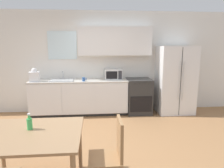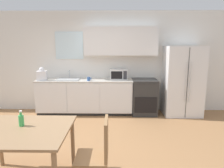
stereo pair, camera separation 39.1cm
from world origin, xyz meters
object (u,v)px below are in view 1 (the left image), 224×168
at_px(coffee_mug, 84,79).
at_px(dining_chair_side, 113,150).
at_px(refrigerator, 175,80).
at_px(microwave, 113,74).
at_px(drink_bottle, 30,123).
at_px(oven_range, 139,96).
at_px(dining_table, 30,140).

bearing_deg(coffee_mug, dining_chair_side, -80.17).
bearing_deg(refrigerator, microwave, 174.88).
relative_size(refrigerator, microwave, 3.94).
height_order(coffee_mug, drink_bottle, coffee_mug).
distance_m(refrigerator, coffee_mug, 2.42).
bearing_deg(microwave, oven_range, -9.60).
height_order(oven_range, coffee_mug, coffee_mug).
relative_size(refrigerator, coffee_mug, 16.44).
relative_size(oven_range, dining_table, 0.77).
bearing_deg(oven_range, coffee_mug, -174.95).
distance_m(refrigerator, dining_chair_side, 3.49).
distance_m(dining_chair_side, drink_bottle, 1.07).
relative_size(dining_chair_side, drink_bottle, 4.55).
bearing_deg(refrigerator, dining_table, -135.98).
xyz_separation_m(oven_range, refrigerator, (0.98, -0.03, 0.43)).
bearing_deg(dining_table, refrigerator, 44.02).
relative_size(coffee_mug, drink_bottle, 0.53).
distance_m(microwave, dining_chair_side, 3.09).
bearing_deg(drink_bottle, microwave, 65.74).
relative_size(refrigerator, dining_table, 1.48).
distance_m(microwave, drink_bottle, 3.15).
bearing_deg(coffee_mug, dining_table, -100.37).
distance_m(coffee_mug, dining_table, 2.79).
bearing_deg(oven_range, refrigerator, -1.98).
bearing_deg(dining_table, microwave, 66.92).
bearing_deg(dining_table, oven_range, 55.77).
bearing_deg(drink_bottle, coffee_mug, 78.66).
height_order(coffee_mug, dining_chair_side, coffee_mug).
relative_size(microwave, dining_chair_side, 0.49).
xyz_separation_m(coffee_mug, dining_table, (-0.50, -2.73, -0.28)).
bearing_deg(oven_range, dining_table, -124.23).
distance_m(coffee_mug, drink_bottle, 2.68).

